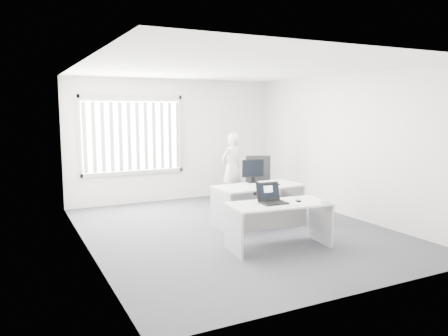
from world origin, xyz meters
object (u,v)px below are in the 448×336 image
office_chair (259,197)px  desk_far (258,196)px  monitor (253,171)px  desk_near (279,216)px  laptop (274,194)px  person (232,167)px

office_chair → desk_far: bearing=-101.0°
desk_far → monitor: (0.05, 0.29, 0.43)m
monitor → desk_near: bearing=-98.3°
desk_far → office_chair: (0.38, 0.59, -0.16)m
laptop → monitor: bearing=72.7°
person → laptop: person is taller
desk_near → monitor: (0.47, 1.59, 0.45)m
desk_near → desk_far: bearing=77.8°
desk_near → laptop: 0.36m
desk_near → person: 3.47m
desk_near → office_chair: 2.06m
desk_near → desk_far: desk_far is taller
desk_far → person: size_ratio=1.05×
monitor → office_chair: bearing=50.7°
laptop → monitor: size_ratio=0.89×
desk_far → person: bearing=72.3°
desk_near → laptop: size_ratio=4.09×
office_chair → laptop: size_ratio=3.03×
desk_near → office_chair: size_ratio=1.35×
desk_far → office_chair: bearing=53.9°
office_chair → person: size_ratio=0.75×
desk_far → monitor: size_ratio=3.78×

